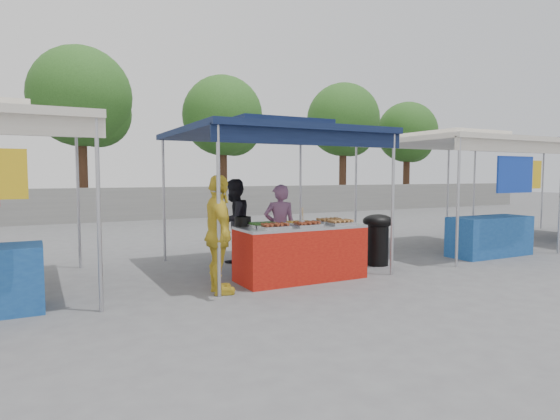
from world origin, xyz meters
name	(u,v)px	position (x,y,z in m)	size (l,w,h in m)	color
ground_plane	(297,278)	(0.00, 0.00, 0.00)	(80.00, 80.00, 0.00)	#575759
back_wall	(149,204)	(0.00, 11.00, 0.60)	(40.00, 0.25, 1.20)	gray
main_canopy	(270,133)	(0.00, 0.97, 2.37)	(3.20, 3.20, 2.57)	#B5B5BC
neighbor_stall_right	(468,177)	(4.50, 0.57, 1.60)	(3.20, 3.20, 2.57)	#B5B5BC
tree_1	(85,101)	(-1.87, 13.20, 4.47)	(3.81, 3.80, 6.53)	#3E2618
tree_2	(225,119)	(3.82, 13.08, 4.08)	(3.53, 3.47, 5.97)	#3E2618
tree_3	(345,123)	(10.14, 12.98, 4.23)	(3.64, 3.60, 6.19)	#3E2618
tree_4	(408,135)	(14.69, 13.37, 3.85)	(3.37, 3.28, 5.64)	#3E2618
vendor_table	(301,253)	(0.00, -0.10, 0.43)	(2.00, 0.80, 0.85)	red
food_tray_fl	(275,227)	(-0.58, -0.34, 0.88)	(0.42, 0.30, 0.07)	silver
food_tray_fm	(307,225)	(-0.03, -0.34, 0.88)	(0.42, 0.30, 0.07)	silver
food_tray_fr	(341,223)	(0.60, -0.32, 0.88)	(0.42, 0.30, 0.07)	silver
food_tray_bl	(263,225)	(-0.62, -0.01, 0.88)	(0.42, 0.30, 0.07)	silver
food_tray_bm	(299,223)	(0.02, -0.01, 0.88)	(0.42, 0.30, 0.07)	silver
food_tray_br	(330,221)	(0.59, -0.03, 0.88)	(0.42, 0.30, 0.07)	silver
cooking_pot	(243,221)	(-0.83, 0.26, 0.92)	(0.25, 0.25, 0.15)	black
skewer_cup	(302,224)	(-0.11, -0.33, 0.91)	(0.09, 0.09, 0.11)	#B5B5BC
wok_burner	(378,235)	(1.84, 0.27, 0.55)	(0.56, 0.56, 0.94)	black
crate_left	(250,266)	(-0.55, 0.63, 0.14)	(0.46, 0.32, 0.27)	#13359D
crate_right	(288,262)	(0.20, 0.70, 0.13)	(0.45, 0.31, 0.27)	#13359D
crate_stacked	(288,247)	(0.20, 0.70, 0.40)	(0.43, 0.30, 0.26)	#13359D
vendor_woman	(280,228)	(0.00, 0.62, 0.74)	(0.54, 0.35, 1.48)	#85547A
helper_man	(234,221)	(-0.37, 1.77, 0.78)	(0.76, 0.59, 1.57)	black
customer_person	(219,235)	(-1.44, -0.34, 0.82)	(0.96, 0.40, 1.65)	gold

